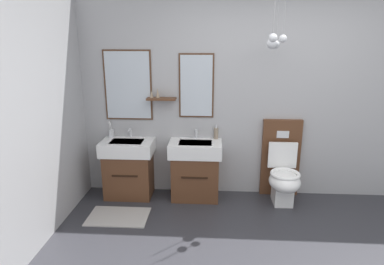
{
  "coord_description": "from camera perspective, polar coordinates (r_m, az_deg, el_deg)",
  "views": [
    {
      "loc": [
        -0.72,
        -2.32,
        1.96
      ],
      "look_at": [
        -0.94,
        1.38,
        0.91
      ],
      "focal_mm": 31.08,
      "sensor_mm": 36.0,
      "label": 1
    }
  ],
  "objects": [
    {
      "name": "tap_on_right_sink",
      "position": [
        4.22,
        0.71,
        -0.07
      ],
      "size": [
        0.03,
        0.13,
        0.11
      ],
      "color": "silver",
      "rests_on": "vanity_sink_right"
    },
    {
      "name": "vanity_sink_left",
      "position": [
        4.34,
        -10.79,
        -5.83
      ],
      "size": [
        0.65,
        0.44,
        0.74
      ],
      "color": "#56331E",
      "rests_on": "ground"
    },
    {
      "name": "soap_dispenser",
      "position": [
        4.21,
        4.15,
        -0.09
      ],
      "size": [
        0.06,
        0.06,
        0.18
      ],
      "color": "gray",
      "rests_on": "vanity_sink_right"
    },
    {
      "name": "toilet",
      "position": [
        4.28,
        15.24,
        -6.54
      ],
      "size": [
        0.48,
        0.62,
        1.0
      ],
      "color": "#56331E",
      "rests_on": "ground"
    },
    {
      "name": "vanity_sink_right",
      "position": [
        4.21,
        0.58,
        -6.2
      ],
      "size": [
        0.65,
        0.44,
        0.74
      ],
      "color": "#56331E",
      "rests_on": "ground"
    },
    {
      "name": "bath_mat",
      "position": [
        4.0,
        -12.53,
        -13.9
      ],
      "size": [
        0.68,
        0.44,
        0.01
      ],
      "primitive_type": "cube",
      "color": "#9E9993",
      "rests_on": "ground"
    },
    {
      "name": "wall_back",
      "position": [
        4.25,
        13.0,
        6.73
      ],
      "size": [
        4.94,
        0.65,
        2.64
      ],
      "color": "#A8A8AA",
      "rests_on": "ground"
    },
    {
      "name": "tap_on_left_sink",
      "position": [
        4.34,
        -10.59,
        0.12
      ],
      "size": [
        0.03,
        0.13,
        0.11
      ],
      "color": "silver",
      "rests_on": "vanity_sink_left"
    },
    {
      "name": "toothbrush_cup",
      "position": [
        4.4,
        -13.69,
        -0.08
      ],
      "size": [
        0.07,
        0.07,
        0.21
      ],
      "color": "silver",
      "rests_on": "vanity_sink_left"
    }
  ]
}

